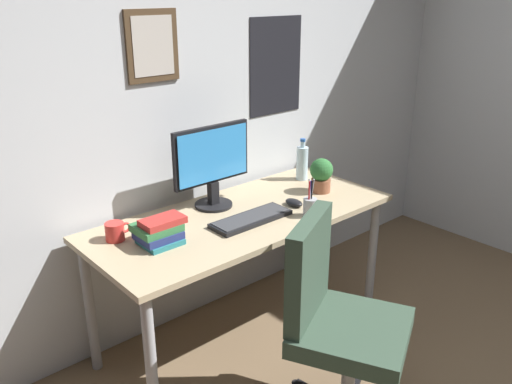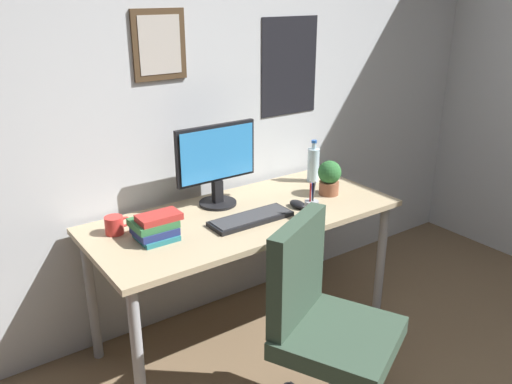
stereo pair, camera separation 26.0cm
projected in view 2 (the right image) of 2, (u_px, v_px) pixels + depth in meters
wall_back at (198, 91)px, 2.85m from camera, size 4.40×0.10×2.60m
desk at (245, 228)px, 2.76m from camera, size 1.61×0.69×0.74m
office_chair at (322, 319)px, 2.22m from camera, size 0.62×0.62×0.95m
monitor at (216, 162)px, 2.77m from camera, size 0.46×0.20×0.43m
keyboard at (251, 218)px, 2.65m from camera, size 0.43×0.15×0.03m
computer_mouse at (298, 204)px, 2.81m from camera, size 0.06×0.11×0.04m
water_bottle at (313, 164)px, 3.16m from camera, size 0.07×0.07×0.25m
coffee_mug_near at (115, 225)px, 2.50m from camera, size 0.12×0.09×0.09m
potted_plant at (329, 176)px, 2.96m from camera, size 0.13×0.13×0.20m
pen_cup at (311, 208)px, 2.66m from camera, size 0.07×0.07×0.20m
book_stack_left at (155, 227)px, 2.45m from camera, size 0.21×0.19×0.12m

